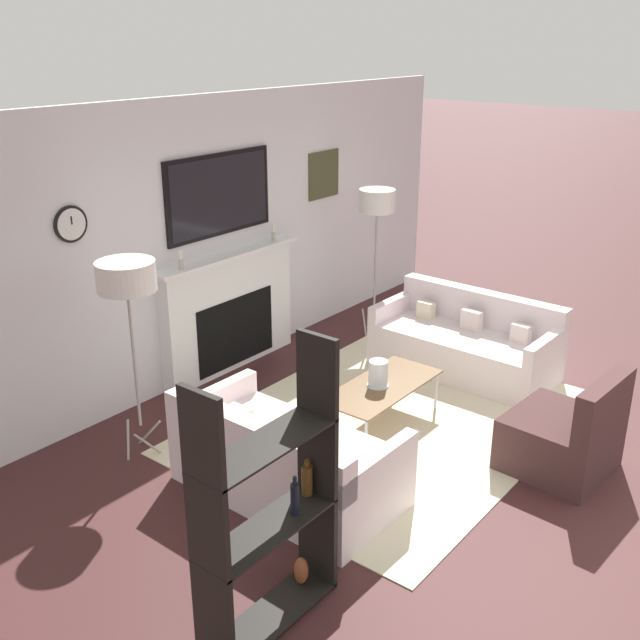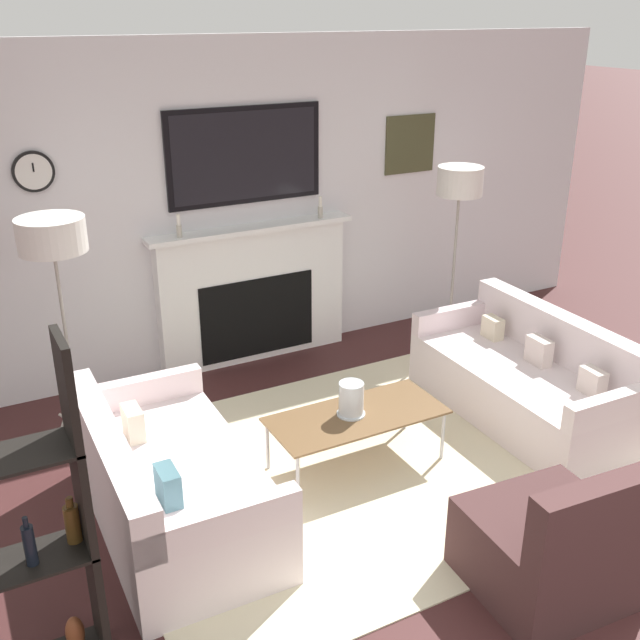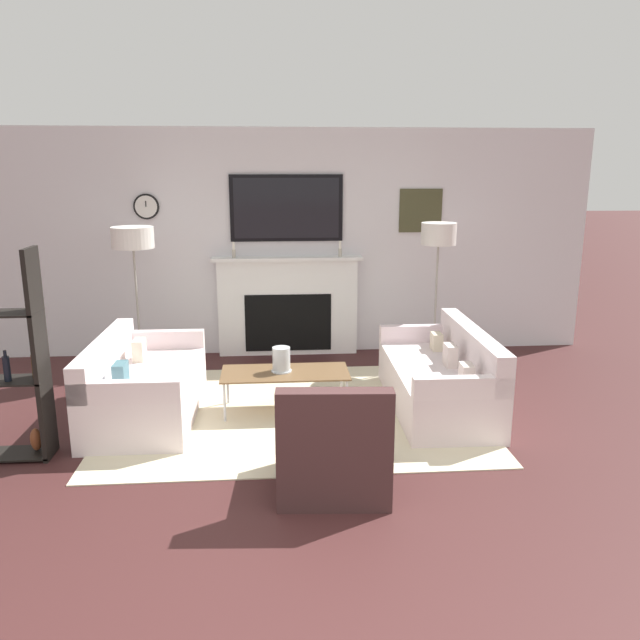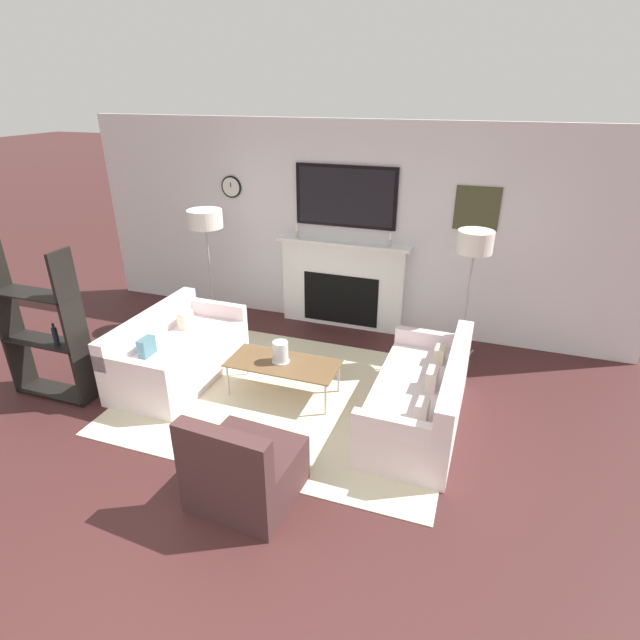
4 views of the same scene
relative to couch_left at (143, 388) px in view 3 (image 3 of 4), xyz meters
name	(u,v)px [view 3 (image 3 of 4)]	position (x,y,z in m)	size (l,w,h in m)	color
ground_plane	(316,624)	(1.39, -2.82, -0.27)	(60.00, 60.00, 0.00)	#3F1F1F
fireplace_wall	(287,254)	(1.39, 2.02, 0.95)	(7.41, 0.28, 2.70)	silver
area_rug	(295,411)	(1.39, 0.00, -0.27)	(3.40, 2.59, 0.01)	beige
couch_left	(143,388)	(0.00, 0.00, 0.00)	(0.90, 1.67, 0.74)	silver
couch_right	(441,380)	(2.78, 0.00, 0.00)	(0.86, 1.81, 0.77)	silver
armchair	(333,453)	(1.61, -1.48, 0.01)	(0.82, 0.79, 0.84)	#432929
coffee_table	(285,374)	(1.31, 0.03, 0.09)	(1.19, 0.53, 0.39)	brown
hurricane_candle	(281,361)	(1.27, 0.05, 0.22)	(0.19, 0.19, 0.23)	silver
floor_lamp_left	(133,240)	(-0.28, 1.30, 1.22)	(0.45, 0.45, 1.64)	#9E998E
floor_lamp_right	(439,236)	(3.06, 1.30, 1.23)	(0.39, 0.39, 1.66)	#9E998E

